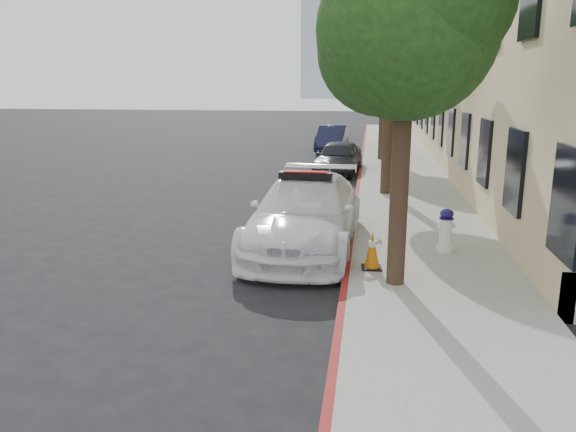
# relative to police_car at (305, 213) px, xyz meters

# --- Properties ---
(ground) EXTENTS (120.00, 120.00, 0.00)m
(ground) POSITION_rel_police_car_xyz_m (-1.10, -0.31, -0.76)
(ground) COLOR black
(ground) RESTS_ON ground
(sidewalk) EXTENTS (3.20, 50.00, 0.15)m
(sidewalk) POSITION_rel_police_car_xyz_m (2.50, 9.69, -0.68)
(sidewalk) COLOR gray
(sidewalk) RESTS_ON ground
(curb_strip) EXTENTS (0.12, 50.00, 0.15)m
(curb_strip) POSITION_rel_police_car_xyz_m (0.96, 9.69, -0.68)
(curb_strip) COLOR maroon
(curb_strip) RESTS_ON ground
(building) EXTENTS (8.00, 36.00, 10.00)m
(building) POSITION_rel_police_car_xyz_m (8.10, 14.69, 4.24)
(building) COLOR tan
(building) RESTS_ON ground
(tower_right) EXTENTS (14.00, 14.00, 44.00)m
(tower_right) POSITION_rel_police_car_xyz_m (7.90, 134.69, 21.24)
(tower_right) COLOR #9EA8B7
(tower_right) RESTS_ON ground
(tree_near) EXTENTS (2.92, 2.82, 5.62)m
(tree_near) POSITION_rel_police_car_xyz_m (1.83, -2.33, 3.51)
(tree_near) COLOR black
(tree_near) RESTS_ON sidewalk
(tree_mid) EXTENTS (2.77, 2.64, 5.43)m
(tree_mid) POSITION_rel_police_car_xyz_m (1.83, 5.67, 3.40)
(tree_mid) COLOR black
(tree_mid) RESTS_ON sidewalk
(tree_far) EXTENTS (3.10, 3.00, 5.81)m
(tree_far) POSITION_rel_police_car_xyz_m (1.83, 13.67, 3.63)
(tree_far) COLOR black
(tree_far) RESTS_ON sidewalk
(police_car) EXTENTS (2.32, 5.29, 1.66)m
(police_car) POSITION_rel_police_car_xyz_m (0.00, 0.00, 0.00)
(police_car) COLOR white
(police_car) RESTS_ON ground
(parked_car_mid) EXTENTS (1.98, 3.93, 1.28)m
(parked_car_mid) POSITION_rel_police_car_xyz_m (0.10, 10.17, -0.12)
(parked_car_mid) COLOR black
(parked_car_mid) RESTS_ON ground
(parked_car_far) EXTENTS (1.54, 4.03, 1.31)m
(parked_car_far) POSITION_rel_police_car_xyz_m (-0.63, 17.50, -0.10)
(parked_car_far) COLOR #161837
(parked_car_far) RESTS_ON ground
(fire_hydrant) EXTENTS (0.37, 0.33, 0.86)m
(fire_hydrant) POSITION_rel_police_car_xyz_m (2.86, -0.29, -0.19)
(fire_hydrant) COLOR white
(fire_hydrant) RESTS_ON sidewalk
(traffic_cone) EXTENTS (0.38, 0.38, 0.69)m
(traffic_cone) POSITION_rel_police_car_xyz_m (1.41, -1.61, -0.27)
(traffic_cone) COLOR black
(traffic_cone) RESTS_ON sidewalk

